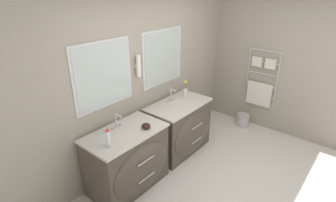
{
  "coord_description": "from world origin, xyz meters",
  "views": [
    {
      "loc": [
        -2.62,
        -0.94,
        2.57
      ],
      "look_at": [
        -0.07,
        1.17,
        1.1
      ],
      "focal_mm": 28.0,
      "sensor_mm": 36.0,
      "label": 1
    }
  ],
  "objects_px": {
    "vanity_right": "(180,127)",
    "vanity_left": "(129,160)",
    "toiletry_bottle": "(108,139)",
    "waste_bin": "(243,120)",
    "amenity_bowl": "(146,126)",
    "flower_vase": "(185,90)"
  },
  "relations": [
    {
      "from": "vanity_right",
      "to": "toiletry_bottle",
      "type": "xyz_separation_m",
      "value": [
        -1.47,
        -0.06,
        0.52
      ]
    },
    {
      "from": "waste_bin",
      "to": "toiletry_bottle",
      "type": "bearing_deg",
      "value": 172.28
    },
    {
      "from": "amenity_bowl",
      "to": "vanity_right",
      "type": "bearing_deg",
      "value": 6.81
    },
    {
      "from": "vanity_left",
      "to": "amenity_bowl",
      "type": "bearing_deg",
      "value": -24.34
    },
    {
      "from": "vanity_right",
      "to": "amenity_bowl",
      "type": "height_order",
      "value": "amenity_bowl"
    },
    {
      "from": "vanity_right",
      "to": "vanity_left",
      "type": "bearing_deg",
      "value": 180.0
    },
    {
      "from": "amenity_bowl",
      "to": "waste_bin",
      "type": "distance_m",
      "value": 2.49
    },
    {
      "from": "toiletry_bottle",
      "to": "flower_vase",
      "type": "height_order",
      "value": "flower_vase"
    },
    {
      "from": "amenity_bowl",
      "to": "waste_bin",
      "type": "xyz_separation_m",
      "value": [
        2.34,
        -0.35,
        -0.76
      ]
    },
    {
      "from": "toiletry_bottle",
      "to": "flower_vase",
      "type": "bearing_deg",
      "value": 5.87
    },
    {
      "from": "vanity_left",
      "to": "amenity_bowl",
      "type": "height_order",
      "value": "amenity_bowl"
    },
    {
      "from": "toiletry_bottle",
      "to": "waste_bin",
      "type": "bearing_deg",
      "value": -7.72
    },
    {
      "from": "toiletry_bottle",
      "to": "waste_bin",
      "type": "distance_m",
      "value": 3.06
    },
    {
      "from": "vanity_right",
      "to": "amenity_bowl",
      "type": "relative_size",
      "value": 8.96
    },
    {
      "from": "vanity_left",
      "to": "waste_bin",
      "type": "relative_size",
      "value": 4.29
    },
    {
      "from": "vanity_right",
      "to": "toiletry_bottle",
      "type": "relative_size",
      "value": 4.84
    },
    {
      "from": "toiletry_bottle",
      "to": "flower_vase",
      "type": "distance_m",
      "value": 1.76
    },
    {
      "from": "amenity_bowl",
      "to": "waste_bin",
      "type": "height_order",
      "value": "amenity_bowl"
    },
    {
      "from": "vanity_right",
      "to": "flower_vase",
      "type": "bearing_deg",
      "value": 22.87
    },
    {
      "from": "amenity_bowl",
      "to": "flower_vase",
      "type": "distance_m",
      "value": 1.2
    },
    {
      "from": "vanity_left",
      "to": "waste_bin",
      "type": "height_order",
      "value": "vanity_left"
    },
    {
      "from": "vanity_left",
      "to": "toiletry_bottle",
      "type": "distance_m",
      "value": 0.63
    }
  ]
}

